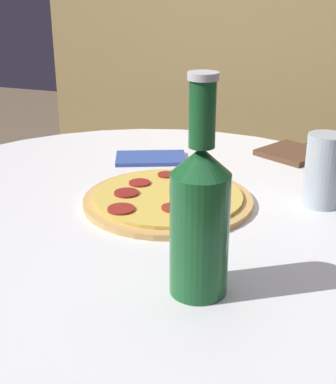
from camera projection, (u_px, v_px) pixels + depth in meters
The scene contains 7 objects.
table at pixel (143, 297), 0.95m from camera, with size 1.00×1.00×0.74m.
fence_panel at pixel (246, 112), 1.63m from camera, with size 1.29×0.04×1.43m.
pizza at pixel (168, 199), 0.91m from camera, with size 0.29×0.29×0.02m.
beer_bottle at pixel (200, 215), 0.62m from camera, with size 0.07×0.07×0.27m.
pizza_paddle at pixel (303, 149), 1.18m from camera, with size 0.19×0.27×0.02m.
drinking_glass at pixel (323, 170), 0.88m from camera, with size 0.06×0.06×0.12m.
napkin at pixel (151, 158), 1.12m from camera, with size 0.17×0.14×0.01m.
Camera 1 is at (0.32, -0.75, 1.10)m, focal length 50.00 mm.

